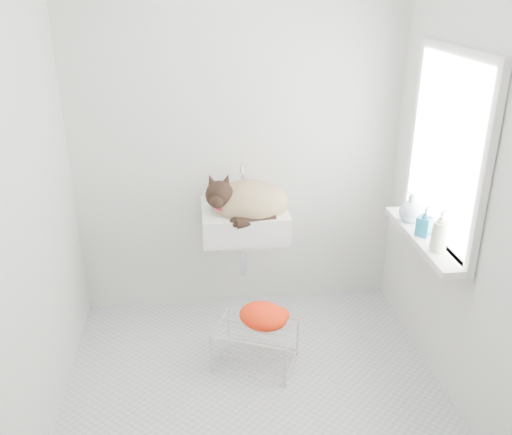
{
  "coord_description": "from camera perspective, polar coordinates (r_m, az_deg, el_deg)",
  "views": [
    {
      "loc": [
        -0.29,
        -2.53,
        2.21
      ],
      "look_at": [
        0.07,
        0.5,
        0.88
      ],
      "focal_mm": 38.55,
      "sensor_mm": 36.0,
      "label": 1
    }
  ],
  "objects": [
    {
      "name": "bottle_b",
      "position": [
        3.31,
        16.92,
        -1.79
      ],
      "size": [
        0.11,
        0.11,
        0.17
      ],
      "primitive_type": "imported",
      "rotation": [
        0.0,
        0.0,
        2.35
      ],
      "color": "#146685",
      "rests_on": "windowsill"
    },
    {
      "name": "bottle_c",
      "position": [
        3.49,
        15.62,
        -0.34
      ],
      "size": [
        0.18,
        0.18,
        0.18
      ],
      "primitive_type": "imported",
      "rotation": [
        0.0,
        0.0,
        3.59
      ],
      "color": "#AAC6D8",
      "rests_on": "windowsill"
    },
    {
      "name": "faucet",
      "position": [
        3.67,
        -1.54,
        4.13
      ],
      "size": [
        0.2,
        0.14,
        0.2
      ],
      "primitive_type": null,
      "color": "silver",
      "rests_on": "sink"
    },
    {
      "name": "window_frame",
      "position": [
        3.17,
        19.13,
        6.5
      ],
      "size": [
        0.04,
        0.9,
        1.1
      ],
      "primitive_type": "cube",
      "color": "white",
      "rests_on": "right_wall"
    },
    {
      "name": "back_wall",
      "position": [
        3.67,
        -1.94,
        8.36
      ],
      "size": [
        2.2,
        0.02,
        2.5
      ],
      "primitive_type": "cube",
      "color": "silver",
      "rests_on": "ground"
    },
    {
      "name": "wire_rack",
      "position": [
        3.46,
        -0.07,
        -12.96
      ],
      "size": [
        0.55,
        0.48,
        0.28
      ],
      "primitive_type": "cube",
      "rotation": [
        0.0,
        0.0,
        -0.41
      ],
      "color": "silver",
      "rests_on": "floor"
    },
    {
      "name": "sink",
      "position": [
        3.56,
        -1.25,
        1.05
      ],
      "size": [
        0.55,
        0.48,
        0.22
      ],
      "primitive_type": "cube",
      "color": "white",
      "rests_on": "back_wall"
    },
    {
      "name": "right_wall",
      "position": [
        3.04,
        20.94,
        3.57
      ],
      "size": [
        0.02,
        2.0,
        2.5
      ],
      "primitive_type": "cube",
      "color": "silver",
      "rests_on": "ground"
    },
    {
      "name": "cat",
      "position": [
        3.52,
        -1.07,
        1.57
      ],
      "size": [
        0.54,
        0.45,
        0.33
      ],
      "rotation": [
        0.0,
        0.0,
        -0.09
      ],
      "color": "tan",
      "rests_on": "sink"
    },
    {
      "name": "floor",
      "position": [
        3.37,
        -0.12,
        -17.39
      ],
      "size": [
        2.2,
        2.0,
        0.02
      ],
      "primitive_type": "cube",
      "color": "silver",
      "rests_on": "ground"
    },
    {
      "name": "left_wall",
      "position": [
        2.83,
        -22.9,
        1.77
      ],
      "size": [
        0.02,
        2.0,
        2.5
      ],
      "primitive_type": "cube",
      "color": "silver",
      "rests_on": "ground"
    },
    {
      "name": "window_glass",
      "position": [
        3.18,
        19.38,
        6.5
      ],
      "size": [
        0.01,
        0.8,
        1.0
      ],
      "primitive_type": "cube",
      "color": "white",
      "rests_on": "right_wall"
    },
    {
      "name": "windowsill",
      "position": [
        3.32,
        17.03,
        -2.08
      ],
      "size": [
        0.16,
        0.88,
        0.04
      ],
      "primitive_type": "cube",
      "color": "white",
      "rests_on": "right_wall"
    },
    {
      "name": "bottle_a",
      "position": [
        3.15,
        18.26,
        -3.29
      ],
      "size": [
        0.1,
        0.1,
        0.2
      ],
      "primitive_type": "imported",
      "rotation": [
        0.0,
        0.0,
        1.93
      ],
      "color": "white",
      "rests_on": "windowsill"
    },
    {
      "name": "towel",
      "position": [
        3.39,
        0.76,
        -10.66
      ],
      "size": [
        0.38,
        0.36,
        0.13
      ],
      "primitive_type": "ellipsoid",
      "rotation": [
        0.0,
        0.0,
        -0.62
      ],
      "color": "#FF5400",
      "rests_on": "wire_rack"
    }
  ]
}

